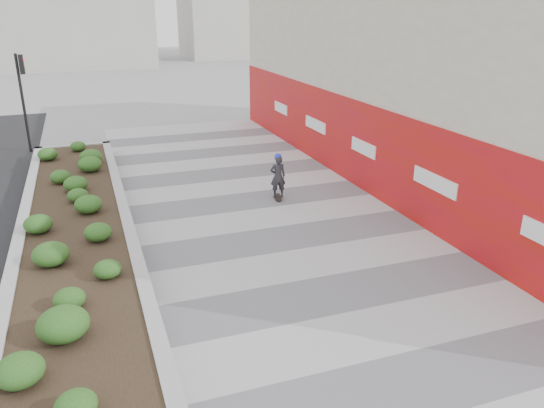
{
  "coord_description": "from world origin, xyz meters",
  "views": [
    {
      "loc": [
        -4.94,
        -7.52,
        6.03
      ],
      "look_at": [
        -0.49,
        4.9,
        1.1
      ],
      "focal_mm": 35.0,
      "sensor_mm": 36.0,
      "label": 1
    }
  ],
  "objects": [
    {
      "name": "ground",
      "position": [
        0.0,
        0.0,
        0.0
      ],
      "size": [
        160.0,
        160.0,
        0.0
      ],
      "primitive_type": "plane",
      "color": "gray",
      "rests_on": "ground"
    },
    {
      "name": "walkway",
      "position": [
        0.0,
        3.0,
        0.01
      ],
      "size": [
        8.0,
        36.0,
        0.01
      ],
      "primitive_type": "cube",
      "color": "#A8A8AD",
      "rests_on": "ground"
    },
    {
      "name": "building",
      "position": [
        6.98,
        8.98,
        3.98
      ],
      "size": [
        6.04,
        24.08,
        8.0
      ],
      "color": "#BBB09F",
      "rests_on": "ground"
    },
    {
      "name": "planter",
      "position": [
        -5.5,
        7.0,
        0.42
      ],
      "size": [
        3.0,
        18.0,
        0.9
      ],
      "color": "#9E9EA0",
      "rests_on": "ground"
    },
    {
      "name": "traffic_signal_near",
      "position": [
        -7.23,
        17.5,
        2.76
      ],
      "size": [
        0.33,
        0.28,
        4.2
      ],
      "color": "black",
      "rests_on": "ground"
    },
    {
      "name": "manhole_cover",
      "position": [
        0.5,
        3.0,
        0.0
      ],
      "size": [
        0.44,
        0.44,
        0.01
      ],
      "primitive_type": "cylinder",
      "color": "#595654",
      "rests_on": "ground"
    },
    {
      "name": "skateboarder",
      "position": [
        0.85,
        8.06,
        0.79
      ],
      "size": [
        0.55,
        0.75,
        1.57
      ],
      "rotation": [
        0.0,
        0.0,
        -0.24
      ],
      "color": "beige",
      "rests_on": "ground"
    }
  ]
}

